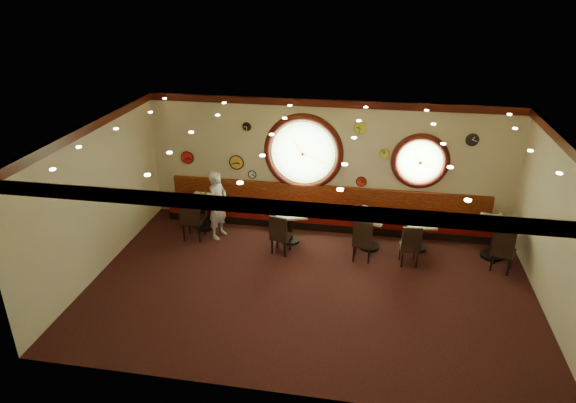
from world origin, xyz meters
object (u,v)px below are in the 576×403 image
at_px(condiment_d_salt, 415,218).
at_px(condiment_a_pepper, 205,198).
at_px(table_e, 495,235).
at_px(condiment_c_bottle, 376,210).
at_px(condiment_a_salt, 201,194).
at_px(condiment_b_bottle, 295,208).
at_px(condiment_d_pepper, 422,221).
at_px(condiment_c_pepper, 375,213).
at_px(condiment_d_bottle, 423,217).
at_px(condiment_e_salt, 496,218).
at_px(condiment_e_pepper, 499,220).
at_px(chair_b, 280,232).
at_px(chair_a, 191,214).
at_px(chair_d, 411,243).
at_px(chair_c, 363,238).
at_px(condiment_a_bottle, 206,194).
at_px(table_a, 204,209).
at_px(condiment_c_salt, 370,211).
at_px(condiment_b_salt, 285,209).
at_px(table_b, 290,223).
at_px(table_c, 370,227).
at_px(table_d, 419,232).
at_px(chair_e, 504,247).
at_px(condiment_e_bottle, 500,216).
at_px(waiter, 218,205).

height_order(condiment_d_salt, condiment_a_pepper, condiment_a_pepper).
relative_size(table_e, condiment_c_bottle, 6.04).
relative_size(condiment_a_salt, condiment_b_bottle, 0.59).
bearing_deg(condiment_d_pepper, table_e, 0.27).
height_order(condiment_c_pepper, condiment_d_bottle, condiment_c_pepper).
xyz_separation_m(condiment_e_salt, condiment_e_pepper, (0.05, -0.10, 0.00)).
distance_m(table_e, chair_b, 4.81).
relative_size(condiment_c_bottle, condiment_e_pepper, 1.52).
xyz_separation_m(chair_a, chair_d, (5.06, -0.32, -0.11)).
xyz_separation_m(chair_c, chair_d, (1.03, -0.03, -0.01)).
bearing_deg(chair_c, condiment_e_pepper, 16.64).
bearing_deg(condiment_a_bottle, condiment_a_salt, 160.68).
height_order(table_e, condiment_b_bottle, condiment_b_bottle).
height_order(table_a, chair_c, chair_c).
distance_m(chair_c, condiment_c_salt, 0.82).
distance_m(condiment_b_salt, condiment_d_pepper, 3.13).
height_order(chair_a, chair_c, chair_a).
distance_m(table_b, table_c, 1.87).
relative_size(condiment_b_salt, condiment_e_salt, 1.01).
distance_m(condiment_b_bottle, condiment_d_bottle, 2.93).
distance_m(condiment_c_pepper, condiment_e_salt, 2.64).
bearing_deg(condiment_a_salt, condiment_e_salt, -2.04).
bearing_deg(condiment_c_bottle, condiment_e_salt, 1.93).
relative_size(table_b, table_d, 1.22).
xyz_separation_m(condiment_d_pepper, condiment_e_salt, (1.58, 0.13, 0.17)).
bearing_deg(condiment_c_salt, condiment_d_bottle, 6.14).
bearing_deg(condiment_e_pepper, condiment_c_pepper, -177.91).
bearing_deg(chair_e, condiment_a_salt, -165.23).
distance_m(table_d, condiment_e_bottle, 1.77).
height_order(table_d, condiment_e_bottle, condiment_e_bottle).
height_order(condiment_d_bottle, condiment_e_pepper, condiment_e_pepper).
relative_size(condiment_a_pepper, condiment_d_bottle, 0.62).
distance_m(chair_a, condiment_d_bottle, 5.38).
bearing_deg(condiment_d_salt, chair_e, -23.59).
height_order(chair_c, condiment_e_pepper, chair_c).
bearing_deg(chair_a, condiment_c_pepper, 4.13).
relative_size(condiment_c_pepper, condiment_e_pepper, 0.89).
height_order(table_a, condiment_b_salt, condiment_b_salt).
height_order(table_b, table_c, table_c).
relative_size(condiment_e_salt, waiter, 0.06).
xyz_separation_m(chair_c, condiment_d_bottle, (1.32, 0.87, 0.20)).
xyz_separation_m(table_a, condiment_c_bottle, (4.20, -0.22, 0.42)).
bearing_deg(table_d, condiment_c_bottle, -178.13).
relative_size(chair_e, condiment_c_salt, 6.32).
distance_m(chair_e, condiment_b_salt, 4.83).
height_order(condiment_c_salt, condiment_a_pepper, condiment_c_salt).
relative_size(chair_b, condiment_e_pepper, 5.67).
distance_m(chair_a, waiter, 0.66).
distance_m(table_d, chair_c, 1.49).
relative_size(table_e, chair_b, 1.62).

